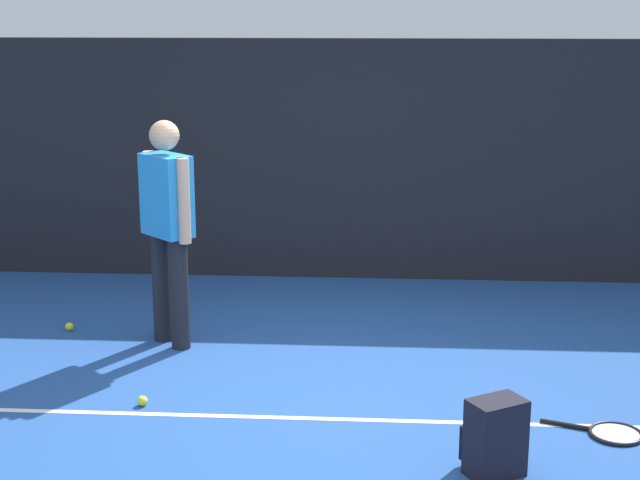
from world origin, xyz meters
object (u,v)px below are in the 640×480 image
at_px(tennis_player, 168,220).
at_px(tennis_ball_near_player, 163,304).
at_px(tennis_ball_by_fence, 69,327).
at_px(tennis_ball_mid_court, 142,401).
at_px(backpack, 494,438).
at_px(tennis_racket, 611,433).

distance_m(tennis_player, tennis_ball_near_player, 1.30).
bearing_deg(tennis_ball_by_fence, tennis_ball_mid_court, -56.16).
distance_m(tennis_ball_by_fence, tennis_ball_mid_court, 1.67).
relative_size(tennis_ball_near_player, tennis_ball_mid_court, 1.00).
bearing_deg(tennis_ball_near_player, tennis_ball_mid_court, -80.77).
height_order(backpack, tennis_ball_by_fence, backpack).
relative_size(tennis_racket, tennis_ball_mid_court, 9.64).
bearing_deg(backpack, tennis_ball_mid_court, -51.28).
distance_m(backpack, tennis_ball_near_player, 3.73).
bearing_deg(tennis_racket, tennis_player, 174.73).
distance_m(tennis_ball_near_player, tennis_ball_by_fence, 0.87).
bearing_deg(tennis_player, tennis_ball_by_fence, 28.73).
xyz_separation_m(backpack, tennis_ball_mid_court, (-2.15, 0.77, -0.18)).
distance_m(tennis_racket, backpack, 0.96).
height_order(tennis_racket, backpack, backpack).
height_order(tennis_racket, tennis_ball_mid_court, tennis_ball_mid_court).
height_order(backpack, tennis_ball_near_player, backpack).
bearing_deg(tennis_player, tennis_ball_mid_court, 136.75).
xyz_separation_m(tennis_player, backpack, (2.20, -1.92, -0.76)).
xyz_separation_m(tennis_racket, backpack, (-0.76, -0.54, 0.20)).
distance_m(tennis_player, tennis_racket, 3.41).
height_order(tennis_racket, tennis_ball_by_fence, tennis_ball_by_fence).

